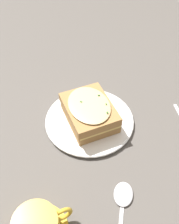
# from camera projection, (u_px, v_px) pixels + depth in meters

# --- Properties ---
(ground_plane) EXTENTS (2.40, 2.40, 0.00)m
(ground_plane) POSITION_uv_depth(u_px,v_px,m) (95.00, 125.00, 0.71)
(ground_plane) COLOR #514C47
(dinner_plate) EXTENTS (0.24, 0.24, 0.01)m
(dinner_plate) POSITION_uv_depth(u_px,v_px,m) (90.00, 120.00, 0.72)
(dinner_plate) COLOR white
(dinner_plate) RESTS_ON ground_plane
(sandwich) EXTENTS (0.19, 0.18, 0.07)m
(sandwich) POSITION_uv_depth(u_px,v_px,m) (89.00, 111.00, 0.68)
(sandwich) COLOR #A37542
(sandwich) RESTS_ON dinner_plate
(spoon) EXTENTS (0.17, 0.05, 0.01)m
(spoon) POSITION_uv_depth(u_px,v_px,m) (123.00, 198.00, 0.57)
(spoon) COLOR silver
(spoon) RESTS_ON ground_plane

